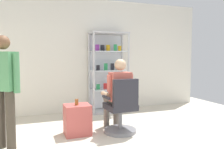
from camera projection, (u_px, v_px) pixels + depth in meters
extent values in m
cube|color=silver|center=(89.00, 56.00, 5.56)|extent=(6.00, 0.10, 2.70)
cylinder|color=#B7B7BC|center=(94.00, 74.00, 5.12)|extent=(0.05, 0.05, 1.90)
cylinder|color=#B7B7BC|center=(129.00, 73.00, 5.41)|extent=(0.05, 0.05, 1.90)
cylinder|color=#B7B7BC|center=(89.00, 72.00, 5.49)|extent=(0.05, 0.05, 1.90)
cylinder|color=#B7B7BC|center=(122.00, 72.00, 5.79)|extent=(0.05, 0.05, 1.90)
cube|color=#B7B7BC|center=(109.00, 33.00, 5.38)|extent=(0.90, 0.45, 0.04)
cube|color=#B7B7BC|center=(109.00, 111.00, 5.53)|extent=(0.90, 0.45, 0.04)
cube|color=silver|center=(106.00, 72.00, 5.65)|extent=(0.84, 0.02, 1.80)
cube|color=silver|center=(109.00, 89.00, 5.48)|extent=(0.82, 0.39, 0.02)
cube|color=#268C4C|center=(98.00, 87.00, 5.37)|extent=(0.09, 0.04, 0.12)
cube|color=red|center=(105.00, 86.00, 5.46)|extent=(0.08, 0.04, 0.13)
cube|color=red|center=(113.00, 86.00, 5.47)|extent=(0.07, 0.03, 0.12)
cube|color=#999919|center=(119.00, 85.00, 5.56)|extent=(0.07, 0.04, 0.16)
cube|color=silver|center=(109.00, 70.00, 5.45)|extent=(0.82, 0.39, 0.02)
cube|color=black|center=(98.00, 68.00, 5.34)|extent=(0.08, 0.04, 0.12)
cube|color=#268C4C|center=(106.00, 67.00, 5.40)|extent=(0.08, 0.06, 0.16)
cube|color=black|center=(112.00, 67.00, 5.47)|extent=(0.07, 0.04, 0.16)
cube|color=#999919|center=(119.00, 67.00, 5.58)|extent=(0.09, 0.04, 0.14)
cube|color=silver|center=(109.00, 51.00, 5.41)|extent=(0.82, 0.39, 0.02)
cube|color=purple|center=(97.00, 48.00, 5.32)|extent=(0.09, 0.06, 0.15)
cube|color=black|center=(102.00, 48.00, 5.38)|extent=(0.09, 0.04, 0.14)
cube|color=gold|center=(108.00, 48.00, 5.44)|extent=(0.09, 0.05, 0.15)
cube|color=#268C4C|center=(115.00, 48.00, 5.42)|extent=(0.08, 0.04, 0.16)
cube|color=gold|center=(120.00, 48.00, 5.53)|extent=(0.07, 0.04, 0.13)
cylinder|color=slate|center=(120.00, 131.00, 4.03)|extent=(0.56, 0.56, 0.06)
cylinder|color=slate|center=(120.00, 119.00, 4.01)|extent=(0.07, 0.07, 0.41)
cube|color=#26262D|center=(120.00, 107.00, 3.99)|extent=(0.50, 0.50, 0.10)
cube|color=#26262D|center=(126.00, 93.00, 3.78)|extent=(0.44, 0.10, 0.45)
cube|color=#26262D|center=(133.00, 95.00, 4.08)|extent=(0.05, 0.30, 0.04)
cube|color=#26262D|center=(106.00, 97.00, 3.88)|extent=(0.05, 0.30, 0.04)
cylinder|color=slate|center=(121.00, 99.00, 4.21)|extent=(0.16, 0.41, 0.14)
cylinder|color=slate|center=(116.00, 111.00, 4.41)|extent=(0.11, 0.11, 0.56)
cylinder|color=slate|center=(111.00, 99.00, 4.13)|extent=(0.16, 0.41, 0.14)
cylinder|color=slate|center=(106.00, 112.00, 4.33)|extent=(0.11, 0.11, 0.56)
cube|color=#BF594C|center=(120.00, 87.00, 3.96)|extent=(0.37, 0.24, 0.50)
sphere|color=tan|center=(120.00, 65.00, 3.93)|extent=(0.20, 0.20, 0.20)
cylinder|color=#BF594C|center=(131.00, 82.00, 4.04)|extent=(0.09, 0.09, 0.28)
cylinder|color=tan|center=(126.00, 93.00, 4.22)|extent=(0.09, 0.30, 0.08)
cylinder|color=#BF594C|center=(110.00, 83.00, 3.88)|extent=(0.09, 0.09, 0.28)
cylinder|color=tan|center=(106.00, 94.00, 4.06)|extent=(0.09, 0.30, 0.08)
cube|color=#B24C47|center=(77.00, 120.00, 3.90)|extent=(0.43, 0.37, 0.51)
cylinder|color=brown|center=(77.00, 102.00, 3.86)|extent=(0.06, 0.06, 0.10)
cylinder|color=#3F382D|center=(11.00, 120.00, 3.27)|extent=(0.13, 0.13, 0.85)
cylinder|color=#4C8C59|center=(16.00, 73.00, 3.18)|extent=(0.09, 0.09, 0.55)
cylinder|color=#3F382D|center=(0.00, 119.00, 3.33)|extent=(0.13, 0.13, 0.85)
cube|color=#4C8C59|center=(4.00, 71.00, 3.25)|extent=(0.42, 0.39, 0.55)
sphere|color=brown|center=(3.00, 42.00, 3.21)|extent=(0.20, 0.20, 0.20)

